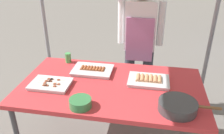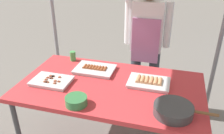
% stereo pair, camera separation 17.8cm
% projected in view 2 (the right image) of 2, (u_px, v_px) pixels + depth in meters
% --- Properties ---
extents(stall_table, '(1.60, 0.90, 0.75)m').
position_uv_depth(stall_table, '(110.00, 90.00, 2.06)').
color(stall_table, '#C63338').
rests_on(stall_table, ground).
extents(tray_grilled_sausages, '(0.36, 0.25, 0.05)m').
position_uv_depth(tray_grilled_sausages, '(149.00, 82.00, 2.04)').
color(tray_grilled_sausages, silver).
rests_on(tray_grilled_sausages, stall_table).
extents(tray_meat_skewers, '(0.34, 0.24, 0.04)m').
position_uv_depth(tray_meat_skewers, '(52.00, 81.00, 2.06)').
color(tray_meat_skewers, silver).
rests_on(tray_meat_skewers, stall_table).
extents(tray_pork_links, '(0.38, 0.27, 0.05)m').
position_uv_depth(tray_pork_links, '(95.00, 69.00, 2.26)').
color(tray_pork_links, silver).
rests_on(tray_pork_links, stall_table).
extents(cooking_wok, '(0.44, 0.28, 0.07)m').
position_uv_depth(cooking_wok, '(174.00, 110.00, 1.66)').
color(cooking_wok, '#38383A').
rests_on(cooking_wok, stall_table).
extents(condiment_bowl, '(0.17, 0.17, 0.07)m').
position_uv_depth(condiment_bowl, '(76.00, 101.00, 1.76)').
color(condiment_bowl, '#33723F').
rests_on(condiment_bowl, stall_table).
extents(drink_cup_near_edge, '(0.06, 0.06, 0.10)m').
position_uv_depth(drink_cup_near_edge, '(73.00, 56.00, 2.46)').
color(drink_cup_near_edge, '#3F994C').
rests_on(drink_cup_near_edge, stall_table).
extents(vendor_woman, '(0.52, 0.23, 1.54)m').
position_uv_depth(vendor_woman, '(147.00, 39.00, 2.62)').
color(vendor_woman, '#333842').
rests_on(vendor_woman, ground).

